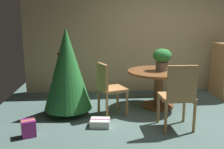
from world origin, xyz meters
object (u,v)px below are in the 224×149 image
wooden_chair_near (179,94)px  gift_box_purple (29,128)px  round_dining_table (159,81)px  flower_vase (162,58)px  gift_box_cream (100,123)px  wooden_chair_left (109,86)px  holiday_tree (67,69)px

wooden_chair_near → gift_box_purple: 2.20m
round_dining_table → flower_vase: size_ratio=2.88×
gift_box_cream → gift_box_purple: size_ratio=1.35×
round_dining_table → wooden_chair_near: wooden_chair_near is taller
wooden_chair_left → gift_box_purple: wooden_chair_left is taller
holiday_tree → gift_box_cream: (0.54, -0.61, -0.75)m
wooden_chair_left → holiday_tree: holiday_tree is taller
holiday_tree → gift_box_purple: size_ratio=6.24×
flower_vase → gift_box_purple: bearing=-153.5°
round_dining_table → gift_box_purple: 2.45m
wooden_chair_left → wooden_chair_near: wooden_chair_near is taller
round_dining_table → holiday_tree: (-1.68, -0.23, 0.29)m
wooden_chair_near → holiday_tree: bearing=153.9°
gift_box_cream → gift_box_purple: gift_box_purple is taller
round_dining_table → gift_box_cream: round_dining_table is taller
gift_box_cream → wooden_chair_left: bearing=70.7°
wooden_chair_left → holiday_tree: 0.77m
round_dining_table → flower_vase: flower_vase is taller
round_dining_table → holiday_tree: holiday_tree is taller
wooden_chair_near → gift_box_purple: size_ratio=4.13×
gift_box_purple → round_dining_table: bearing=26.9°
gift_box_cream → wooden_chair_near: bearing=-10.7°
holiday_tree → wooden_chair_left: bearing=-10.2°
flower_vase → gift_box_purple: flower_vase is taller
wooden_chair_left → wooden_chair_near: bearing=-35.6°
round_dining_table → wooden_chair_near: 1.05m
wooden_chair_left → gift_box_cream: size_ratio=2.80×
gift_box_purple → wooden_chair_near: bearing=1.1°
wooden_chair_near → holiday_tree: (-1.68, 0.82, 0.24)m
wooden_chair_left → holiday_tree: (-0.71, 0.13, 0.29)m
wooden_chair_left → gift_box_cream: wooden_chair_left is taller
round_dining_table → wooden_chair_left: 1.04m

